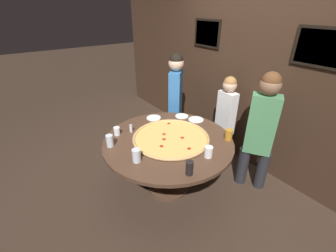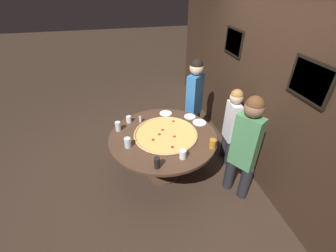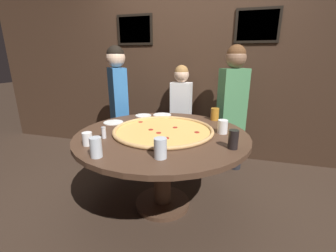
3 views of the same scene
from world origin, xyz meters
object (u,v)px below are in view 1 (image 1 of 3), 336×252
object	(u,v)px
drink_cup_front_edge	(110,141)
condiment_shaker	(131,128)
drink_cup_far_left	(229,135)
drink_cup_by_shaker	(209,152)
white_plate_far_back	(154,118)
diner_side_right	(261,127)
giant_pizza	(171,137)
drink_cup_near_left	(117,131)
drink_cup_beside_pizza	(189,168)
diner_side_left	(176,96)
dining_table	(168,149)
drink_cup_near_right	(136,156)
white_plate_beside_cup	(182,116)
diner_centre_back	(226,114)
white_plate_left_side	(196,120)

from	to	relation	value
drink_cup_front_edge	condiment_shaker	size ratio (longest dim) A/B	1.42
drink_cup_far_left	drink_cup_by_shaker	bearing A→B (deg)	-76.60
drink_cup_far_left	drink_cup_front_edge	xyz separation A→B (m)	(-0.68, -1.17, 0.01)
white_plate_far_back	diner_side_right	world-z (taller)	diner_side_right
drink_cup_front_edge	condiment_shaker	world-z (taller)	drink_cup_front_edge
drink_cup_by_shaker	diner_side_right	bearing A→B (deg)	85.10
drink_cup_by_shaker	diner_side_right	distance (m)	0.79
giant_pizza	drink_cup_front_edge	xyz separation A→B (m)	(-0.27, -0.64, 0.06)
drink_cup_by_shaker	drink_cup_near_left	size ratio (longest dim) A/B	1.19
drink_cup_far_left	white_plate_far_back	bearing A→B (deg)	-158.16
drink_cup_by_shaker	drink_cup_beside_pizza	distance (m)	0.35
drink_cup_beside_pizza	drink_cup_near_left	bearing A→B (deg)	-167.69
condiment_shaker	drink_cup_near_left	bearing A→B (deg)	-102.22
drink_cup_far_left	white_plate_far_back	distance (m)	1.07
drink_cup_far_left	diner_side_left	xyz separation A→B (m)	(-1.22, 0.17, 0.06)
dining_table	drink_cup_near_right	distance (m)	0.56
drink_cup_by_shaker	giant_pizza	bearing A→B (deg)	-169.41
white_plate_beside_cup	condiment_shaker	distance (m)	0.79
drink_cup_far_left	drink_cup_beside_pizza	world-z (taller)	drink_cup_beside_pizza
drink_cup_beside_pizza	diner_centre_back	world-z (taller)	diner_centre_back
drink_cup_near_left	diner_side_left	distance (m)	1.22
white_plate_left_side	white_plate_beside_cup	world-z (taller)	same
condiment_shaker	diner_side_left	size ratio (longest dim) A/B	0.06
drink_cup_near_left	condiment_shaker	distance (m)	0.17
dining_table	giant_pizza	world-z (taller)	giant_pizza
drink_cup_near_right	diner_centre_back	bearing A→B (deg)	97.87
drink_cup_by_shaker	diner_side_left	bearing A→B (deg)	155.64
giant_pizza	white_plate_far_back	size ratio (longest dim) A/B	4.54
drink_cup_beside_pizza	white_plate_beside_cup	bearing A→B (deg)	143.93
drink_cup_near_right	diner_side_left	distance (m)	1.56
drink_cup_front_edge	condiment_shaker	xyz separation A→B (m)	(-0.15, 0.34, -0.02)
white_plate_beside_cup	diner_side_right	bearing A→B (deg)	22.59
drink_cup_front_edge	white_plate_left_side	distance (m)	1.22
drink_cup_by_shaker	white_plate_beside_cup	size ratio (longest dim) A/B	0.66
drink_cup_by_shaker	white_plate_far_back	bearing A→B (deg)	178.20
drink_cup_by_shaker	white_plate_left_side	world-z (taller)	drink_cup_by_shaker
drink_cup_front_edge	white_plate_far_back	xyz separation A→B (m)	(-0.30, 0.77, -0.06)
white_plate_far_back	diner_side_left	bearing A→B (deg)	112.41
drink_cup_front_edge	diner_centre_back	world-z (taller)	diner_centre_back
drink_cup_front_edge	white_plate_left_side	bearing A→B (deg)	86.12
drink_cup_beside_pizza	white_plate_left_side	bearing A→B (deg)	134.40
dining_table	white_plate_left_side	world-z (taller)	white_plate_left_side
drink_cup_far_left	drink_cup_near_right	xyz separation A→B (m)	(-0.27, -1.07, 0.01)
dining_table	drink_cup_near_right	xyz separation A→B (m)	(0.15, -0.50, 0.21)
white_plate_beside_cup	diner_centre_back	size ratio (longest dim) A/B	0.14
diner_side_right	drink_cup_beside_pizza	bearing A→B (deg)	59.00
white_plate_left_side	diner_centre_back	distance (m)	0.49
condiment_shaker	diner_side_right	world-z (taller)	diner_side_right
diner_side_left	drink_cup_front_edge	bearing A→B (deg)	159.61
dining_table	condiment_shaker	distance (m)	0.53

